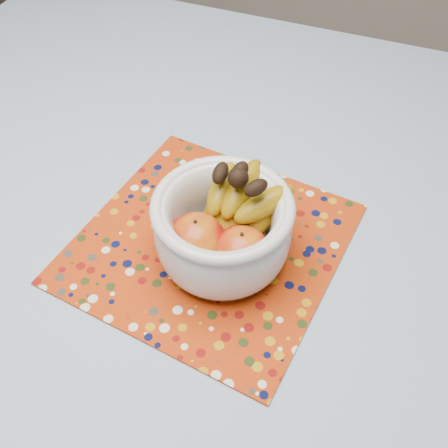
# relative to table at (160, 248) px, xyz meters

# --- Properties ---
(table) EXTENTS (1.20, 1.20, 0.75)m
(table) POSITION_rel_table_xyz_m (0.00, 0.00, 0.00)
(table) COLOR olive
(table) RESTS_ON ground
(tablecloth) EXTENTS (1.32, 1.32, 0.01)m
(tablecloth) POSITION_rel_table_xyz_m (0.00, 0.00, 0.08)
(tablecloth) COLOR #6585A9
(tablecloth) RESTS_ON table
(placemat) EXTENTS (0.41, 0.41, 0.00)m
(placemat) POSITION_rel_table_xyz_m (0.10, -0.02, 0.09)
(placemat) COLOR #9C2B08
(placemat) RESTS_ON tablecloth
(fruit_bowl) EXTENTS (0.21, 0.20, 0.15)m
(fruit_bowl) POSITION_rel_table_xyz_m (0.14, -0.04, 0.16)
(fruit_bowl) COLOR silver
(fruit_bowl) RESTS_ON placemat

